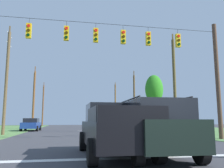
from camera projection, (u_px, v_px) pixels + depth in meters
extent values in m
cube|color=white|center=(139.00, 158.00, 8.30)|extent=(13.02, 0.45, 0.01)
cube|color=white|center=(109.00, 142.00, 14.14)|extent=(2.50, 0.15, 0.01)
cube|color=white|center=(96.00, 135.00, 20.78)|extent=(2.50, 0.15, 0.01)
cube|color=white|center=(87.00, 131.00, 29.66)|extent=(2.50, 0.15, 0.01)
cylinder|color=brown|center=(218.00, 80.00, 16.85)|extent=(0.30, 0.30, 8.29)
cylinder|color=black|center=(111.00, 24.00, 15.98)|extent=(15.49, 0.02, 0.02)
cylinder|color=black|center=(29.00, 21.00, 15.00)|extent=(0.02, 0.02, 0.37)
cube|color=yellow|center=(29.00, 31.00, 14.90)|extent=(0.32, 0.24, 0.95)
cylinder|color=red|center=(29.00, 26.00, 14.81)|extent=(0.20, 0.04, 0.20)
cylinder|color=#352203|center=(28.00, 30.00, 14.76)|extent=(0.20, 0.04, 0.20)
cylinder|color=black|center=(28.00, 35.00, 14.72)|extent=(0.20, 0.04, 0.20)
cylinder|color=black|center=(67.00, 24.00, 15.42)|extent=(0.02, 0.02, 0.37)
cube|color=yellow|center=(66.00, 33.00, 15.32)|extent=(0.32, 0.24, 0.95)
cylinder|color=red|center=(66.00, 28.00, 15.23)|extent=(0.20, 0.04, 0.20)
cylinder|color=#352203|center=(66.00, 33.00, 15.18)|extent=(0.20, 0.04, 0.20)
cylinder|color=black|center=(66.00, 37.00, 15.14)|extent=(0.20, 0.04, 0.20)
cylinder|color=black|center=(96.00, 26.00, 15.77)|extent=(0.02, 0.02, 0.37)
cube|color=yellow|center=(96.00, 35.00, 15.67)|extent=(0.32, 0.24, 0.95)
cylinder|color=red|center=(96.00, 30.00, 15.58)|extent=(0.20, 0.04, 0.20)
cylinder|color=#352203|center=(96.00, 35.00, 15.53)|extent=(0.20, 0.04, 0.20)
cylinder|color=black|center=(96.00, 39.00, 15.49)|extent=(0.20, 0.04, 0.20)
cylinder|color=black|center=(123.00, 28.00, 16.11)|extent=(0.02, 0.02, 0.37)
cube|color=yellow|center=(123.00, 37.00, 16.01)|extent=(0.32, 0.24, 0.95)
cylinder|color=red|center=(124.00, 32.00, 15.91)|extent=(0.20, 0.04, 0.20)
cylinder|color=#352203|center=(124.00, 36.00, 15.87)|extent=(0.20, 0.04, 0.20)
cylinder|color=black|center=(124.00, 41.00, 15.82)|extent=(0.20, 0.04, 0.20)
cylinder|color=black|center=(148.00, 30.00, 16.43)|extent=(0.02, 0.02, 0.37)
cube|color=yellow|center=(148.00, 39.00, 16.33)|extent=(0.32, 0.24, 0.95)
cylinder|color=red|center=(149.00, 34.00, 16.24)|extent=(0.20, 0.04, 0.20)
cylinder|color=#352203|center=(149.00, 38.00, 16.19)|extent=(0.20, 0.04, 0.20)
cylinder|color=black|center=(149.00, 42.00, 16.15)|extent=(0.20, 0.04, 0.20)
cylinder|color=black|center=(178.00, 32.00, 16.83)|extent=(0.02, 0.02, 0.37)
cube|color=yellow|center=(178.00, 41.00, 16.73)|extent=(0.32, 0.24, 0.95)
cylinder|color=red|center=(179.00, 36.00, 16.64)|extent=(0.20, 0.04, 0.20)
cylinder|color=#352203|center=(179.00, 40.00, 16.59)|extent=(0.20, 0.04, 0.20)
cylinder|color=black|center=(179.00, 44.00, 16.55)|extent=(0.20, 0.04, 0.20)
cube|color=black|center=(114.00, 133.00, 8.79)|extent=(2.04, 5.41, 0.85)
cube|color=black|center=(111.00, 113.00, 9.53)|extent=(1.86, 1.91, 0.70)
cube|color=black|center=(93.00, 115.00, 7.40)|extent=(0.12, 2.38, 0.45)
cube|color=black|center=(150.00, 115.00, 7.75)|extent=(0.12, 2.38, 0.45)
cube|color=black|center=(134.00, 114.00, 6.31)|extent=(1.96, 0.11, 0.45)
cylinder|color=black|center=(83.00, 141.00, 10.32)|extent=(0.29, 0.80, 0.80)
cylinder|color=black|center=(128.00, 140.00, 10.69)|extent=(0.29, 0.80, 0.80)
cylinder|color=black|center=(92.00, 152.00, 6.75)|extent=(0.29, 0.80, 0.80)
cylinder|color=black|center=(159.00, 151.00, 7.13)|extent=(0.29, 0.80, 0.80)
cube|color=black|center=(152.00, 133.00, 8.58)|extent=(2.08, 4.85, 0.95)
cube|color=black|center=(153.00, 110.00, 8.55)|extent=(1.88, 3.25, 0.65)
cylinder|color=black|center=(129.00, 100.00, 8.48)|extent=(0.12, 2.72, 0.05)
cylinder|color=black|center=(174.00, 100.00, 8.74)|extent=(0.12, 2.72, 0.05)
cylinder|color=black|center=(117.00, 142.00, 9.95)|extent=(0.28, 0.77, 0.76)
cylinder|color=black|center=(162.00, 142.00, 10.25)|extent=(0.28, 0.77, 0.76)
cylinder|color=black|center=(138.00, 153.00, 6.76)|extent=(0.28, 0.77, 0.76)
cylinder|color=black|center=(201.00, 152.00, 7.07)|extent=(0.28, 0.77, 0.76)
cube|color=silver|center=(122.00, 126.00, 26.71)|extent=(2.03, 4.39, 0.70)
cube|color=black|center=(122.00, 120.00, 26.80)|extent=(1.73, 2.18, 0.50)
cylinder|color=black|center=(111.00, 129.00, 27.81)|extent=(0.25, 0.65, 0.64)
cylinder|color=black|center=(126.00, 128.00, 28.23)|extent=(0.25, 0.65, 0.64)
cylinder|color=black|center=(117.00, 129.00, 25.08)|extent=(0.25, 0.65, 0.64)
cylinder|color=black|center=(134.00, 129.00, 25.50)|extent=(0.25, 0.65, 0.64)
cube|color=navy|center=(31.00, 125.00, 28.83)|extent=(1.88, 4.33, 0.70)
cube|color=black|center=(31.00, 120.00, 28.92)|extent=(1.66, 2.13, 0.50)
cylinder|color=black|center=(37.00, 129.00, 27.54)|extent=(0.23, 0.64, 0.64)
cylinder|color=black|center=(21.00, 129.00, 27.25)|extent=(0.23, 0.64, 0.64)
cylinder|color=black|center=(40.00, 128.00, 30.31)|extent=(0.23, 0.64, 0.64)
cylinder|color=black|center=(25.00, 128.00, 30.01)|extent=(0.23, 0.64, 0.64)
cylinder|color=brown|center=(175.00, 85.00, 24.39)|extent=(0.31, 0.31, 9.74)
cube|color=brown|center=(173.00, 43.00, 25.06)|extent=(0.12, 0.12, 2.08)
cylinder|color=#B2B7BC|center=(170.00, 45.00, 25.88)|extent=(0.08, 0.08, 0.12)
cylinder|color=#B2B7BC|center=(176.00, 40.00, 24.27)|extent=(0.08, 0.08, 0.12)
cylinder|color=brown|center=(134.00, 101.00, 38.98)|extent=(0.30, 0.30, 8.68)
cube|color=brown|center=(134.00, 78.00, 39.57)|extent=(0.12, 0.12, 2.39)
cylinder|color=#B2B7BC|center=(132.00, 78.00, 40.52)|extent=(0.08, 0.08, 0.12)
cylinder|color=#B2B7BC|center=(136.00, 76.00, 38.66)|extent=(0.08, 0.08, 0.12)
cube|color=brown|center=(134.00, 83.00, 39.43)|extent=(0.12, 0.12, 1.93)
cylinder|color=#B2B7BC|center=(133.00, 83.00, 40.20)|extent=(0.08, 0.08, 0.12)
cylinder|color=#B2B7BC|center=(135.00, 82.00, 38.70)|extent=(0.08, 0.08, 0.12)
cylinder|color=brown|center=(115.00, 105.00, 55.32)|extent=(0.33, 0.33, 9.63)
cube|color=brown|center=(115.00, 86.00, 55.99)|extent=(0.12, 0.12, 1.81)
cylinder|color=#B2B7BC|center=(115.00, 86.00, 56.71)|extent=(0.08, 0.08, 0.12)
cylinder|color=#B2B7BC|center=(116.00, 85.00, 55.30)|extent=(0.08, 0.08, 0.12)
cube|color=brown|center=(115.00, 90.00, 55.85)|extent=(0.12, 0.12, 1.81)
cylinder|color=#B2B7BC|center=(115.00, 90.00, 56.57)|extent=(0.08, 0.08, 0.12)
cylinder|color=#B2B7BC|center=(116.00, 89.00, 55.17)|extent=(0.08, 0.08, 0.12)
cylinder|color=brown|center=(6.00, 82.00, 21.42)|extent=(0.27, 0.27, 9.44)
cube|color=brown|center=(9.00, 36.00, 22.07)|extent=(0.12, 0.12, 1.97)
cylinder|color=#B2B7BC|center=(11.00, 38.00, 22.85)|extent=(0.08, 0.08, 0.12)
cylinder|color=#B2B7BC|center=(7.00, 32.00, 21.32)|extent=(0.08, 0.08, 0.12)
cube|color=brown|center=(9.00, 45.00, 21.93)|extent=(0.12, 0.12, 1.89)
cylinder|color=#B2B7BC|center=(11.00, 47.00, 22.68)|extent=(0.08, 0.08, 0.12)
cylinder|color=#B2B7BC|center=(7.00, 42.00, 21.21)|extent=(0.08, 0.08, 0.12)
cylinder|color=brown|center=(34.00, 100.00, 36.21)|extent=(0.32, 0.32, 8.79)
cube|color=brown|center=(35.00, 74.00, 36.81)|extent=(0.12, 0.12, 2.40)
cylinder|color=#B2B7BC|center=(36.00, 74.00, 37.76)|extent=(0.08, 0.08, 0.12)
cylinder|color=#B2B7BC|center=(34.00, 72.00, 35.90)|extent=(0.08, 0.08, 0.12)
cylinder|color=brown|center=(43.00, 105.00, 53.29)|extent=(0.31, 0.31, 9.15)
cube|color=brown|center=(44.00, 87.00, 53.92)|extent=(0.12, 0.12, 2.11)
cylinder|color=#B2B7BC|center=(44.00, 87.00, 54.76)|extent=(0.08, 0.08, 0.12)
cylinder|color=#B2B7BC|center=(43.00, 86.00, 53.12)|extent=(0.08, 0.08, 0.12)
cylinder|color=brown|center=(155.00, 113.00, 34.65)|extent=(0.27, 0.27, 4.66)
ellipsoid|color=#2D821E|center=(154.00, 89.00, 35.18)|extent=(2.64, 2.64, 4.27)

